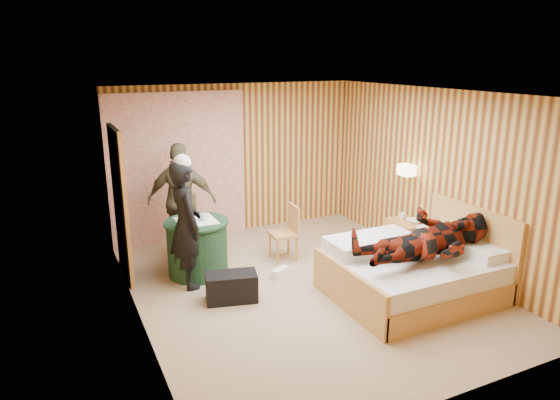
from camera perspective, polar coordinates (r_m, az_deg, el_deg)
name	(u,v)px	position (r m, az deg, el deg)	size (l,w,h in m)	color
floor	(305,287)	(6.65, 2.88, -9.91)	(4.20, 5.00, 0.01)	tan
ceiling	(308,93)	(5.99, 3.22, 12.11)	(4.20, 5.00, 0.01)	white
wall_back	(236,159)	(8.43, -5.05, 4.64)	(4.20, 0.02, 2.50)	#EBC05A
wall_left	(134,218)	(5.56, -16.39, -1.98)	(0.02, 5.00, 2.50)	#EBC05A
wall_right	(437,179)	(7.41, 17.51, 2.36)	(0.02, 5.00, 2.50)	#EBC05A
curtain	(178,169)	(8.09, -11.53, 3.53)	(2.20, 0.08, 2.40)	beige
doorway	(120,204)	(6.96, -17.82, -0.44)	(0.06, 0.90, 2.05)	black
wall_lamp	(407,170)	(7.61, 14.29, 3.35)	(0.26, 0.24, 0.16)	gold
bed	(413,272)	(6.55, 14.91, -7.95)	(1.98, 1.53, 1.05)	tan
nightstand	(406,238)	(7.75, 14.23, -4.24)	(0.42, 0.57, 0.55)	tan
round_table	(197,247)	(6.98, -9.41, -5.32)	(0.88, 0.88, 0.78)	#1D4023
chair_far	(184,222)	(7.57, -10.87, -2.50)	(0.47, 0.47, 0.93)	tan
chair_near	(288,228)	(7.35, 0.90, -3.25)	(0.39, 0.39, 0.83)	tan
duffel_bag	(231,287)	(6.27, -5.57, -9.87)	(0.63, 0.33, 0.35)	black
sneaker_left	(247,285)	(6.59, -3.85, -9.62)	(0.26, 0.11, 0.12)	white
sneaker_right	(280,273)	(6.91, 0.02, -8.29)	(0.28, 0.11, 0.12)	white
woman_standing	(186,225)	(6.51, -10.75, -2.79)	(0.61, 0.40, 1.68)	black
man_at_table	(182,201)	(7.51, -11.15, -0.08)	(1.01, 0.42, 1.72)	brown
man_on_bed	(431,228)	(6.18, 16.85, -3.11)	(1.77, 0.67, 0.86)	#661709
book_lower	(410,222)	(7.63, 14.61, -2.41)	(0.17, 0.22, 0.02)	white
book_upper	(410,220)	(7.62, 14.62, -2.27)	(0.16, 0.22, 0.02)	white
cup_nightstand	(402,216)	(7.75, 13.79, -1.78)	(0.10, 0.10, 0.09)	white
cup_table	(204,217)	(6.82, -8.66, -1.93)	(0.12, 0.12, 0.10)	white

